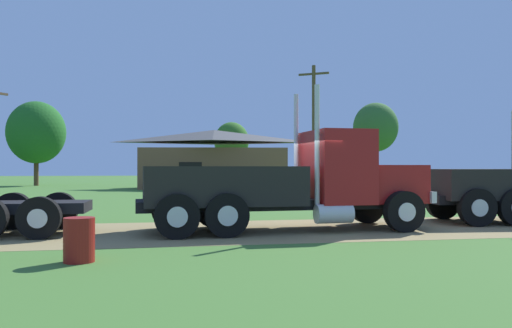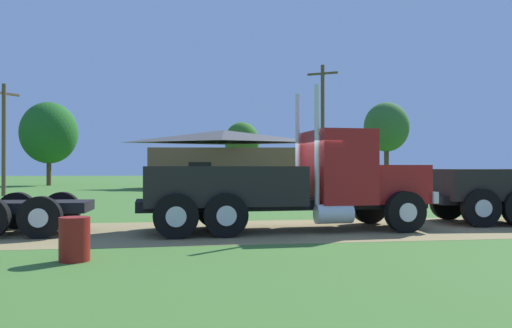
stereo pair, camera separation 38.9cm
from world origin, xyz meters
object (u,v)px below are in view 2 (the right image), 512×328
(steel_barrel, at_px, (75,239))
(utility_pole_far, at_px, (323,125))
(truck_foreground_white, at_px, (290,184))
(shed_building, at_px, (224,160))
(utility_pole_near, at_px, (4,136))

(steel_barrel, xyz_separation_m, utility_pole_far, (11.99, 24.96, 4.33))
(steel_barrel, height_order, utility_pole_far, utility_pole_far)
(truck_foreground_white, relative_size, shed_building, 0.63)
(steel_barrel, xyz_separation_m, utility_pole_near, (-8.87, 24.13, 3.33))
(utility_pole_near, height_order, utility_pole_far, utility_pole_far)
(utility_pole_near, distance_m, utility_pole_far, 20.89)
(steel_barrel, relative_size, utility_pole_near, 0.12)
(truck_foreground_white, height_order, utility_pole_near, utility_pole_near)
(steel_barrel, height_order, utility_pole_near, utility_pole_near)
(utility_pole_near, bearing_deg, truck_foreground_white, -55.15)
(utility_pole_near, bearing_deg, shed_building, 33.02)
(shed_building, relative_size, utility_pole_far, 1.47)
(utility_pole_near, xyz_separation_m, utility_pole_far, (20.85, 0.83, 0.99))
(utility_pole_far, bearing_deg, steel_barrel, -115.65)
(steel_barrel, relative_size, shed_building, 0.06)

